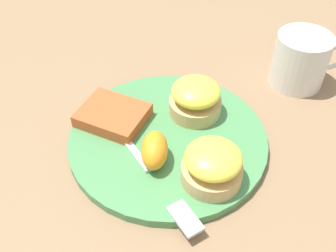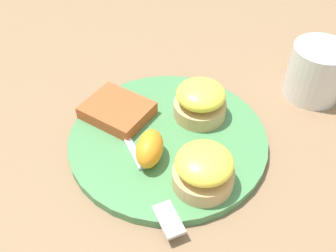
{
  "view_description": "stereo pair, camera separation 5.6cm",
  "coord_description": "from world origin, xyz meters",
  "px_view_note": "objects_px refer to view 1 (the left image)",
  "views": [
    {
      "loc": [
        -0.01,
        -0.4,
        0.42
      ],
      "look_at": [
        0.0,
        0.0,
        0.03
      ],
      "focal_mm": 42.0,
      "sensor_mm": 36.0,
      "label": 1
    },
    {
      "loc": [
        0.04,
        -0.4,
        0.42
      ],
      "look_at": [
        0.0,
        0.0,
        0.03
      ],
      "focal_mm": 42.0,
      "sensor_mm": 36.0,
      "label": 2
    }
  ],
  "objects_px": {
    "fork": "(153,176)",
    "orange_wedge": "(154,150)",
    "sandwich_benedict_left": "(212,165)",
    "cup": "(301,60)",
    "sandwich_benedict_right": "(195,98)",
    "hashbrown_patty": "(113,115)"
  },
  "relations": [
    {
      "from": "sandwich_benedict_left",
      "to": "cup",
      "type": "xyz_separation_m",
      "value": [
        0.17,
        0.22,
        0.0
      ]
    },
    {
      "from": "sandwich_benedict_right",
      "to": "orange_wedge",
      "type": "xyz_separation_m",
      "value": [
        -0.06,
        -0.1,
        -0.01
      ]
    },
    {
      "from": "hashbrown_patty",
      "to": "cup",
      "type": "distance_m",
      "value": 0.33
    },
    {
      "from": "fork",
      "to": "sandwich_benedict_left",
      "type": "bearing_deg",
      "value": -3.65
    },
    {
      "from": "hashbrown_patty",
      "to": "orange_wedge",
      "type": "height_order",
      "value": "orange_wedge"
    },
    {
      "from": "orange_wedge",
      "to": "fork",
      "type": "distance_m",
      "value": 0.03
    },
    {
      "from": "fork",
      "to": "sandwich_benedict_right",
      "type": "bearing_deg",
      "value": 62.77
    },
    {
      "from": "sandwich_benedict_right",
      "to": "fork",
      "type": "relative_size",
      "value": 0.38
    },
    {
      "from": "sandwich_benedict_right",
      "to": "cup",
      "type": "bearing_deg",
      "value": 25.87
    },
    {
      "from": "sandwich_benedict_right",
      "to": "hashbrown_patty",
      "type": "xyz_separation_m",
      "value": [
        -0.12,
        -0.02,
        -0.02
      ]
    },
    {
      "from": "hashbrown_patty",
      "to": "cup",
      "type": "height_order",
      "value": "cup"
    },
    {
      "from": "orange_wedge",
      "to": "fork",
      "type": "bearing_deg",
      "value": -95.66
    },
    {
      "from": "orange_wedge",
      "to": "fork",
      "type": "relative_size",
      "value": 0.28
    },
    {
      "from": "orange_wedge",
      "to": "fork",
      "type": "height_order",
      "value": "orange_wedge"
    },
    {
      "from": "sandwich_benedict_right",
      "to": "fork",
      "type": "distance_m",
      "value": 0.14
    },
    {
      "from": "fork",
      "to": "orange_wedge",
      "type": "bearing_deg",
      "value": 84.34
    },
    {
      "from": "sandwich_benedict_right",
      "to": "hashbrown_patty",
      "type": "height_order",
      "value": "sandwich_benedict_right"
    },
    {
      "from": "sandwich_benedict_left",
      "to": "cup",
      "type": "bearing_deg",
      "value": 51.96
    },
    {
      "from": "fork",
      "to": "cup",
      "type": "xyz_separation_m",
      "value": [
        0.25,
        0.22,
        0.03
      ]
    },
    {
      "from": "fork",
      "to": "hashbrown_patty",
      "type": "bearing_deg",
      "value": 118.28
    },
    {
      "from": "hashbrown_patty",
      "to": "sandwich_benedict_left",
      "type": "bearing_deg",
      "value": -40.42
    },
    {
      "from": "sandwich_benedict_right",
      "to": "hashbrown_patty",
      "type": "distance_m",
      "value": 0.13
    }
  ]
}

